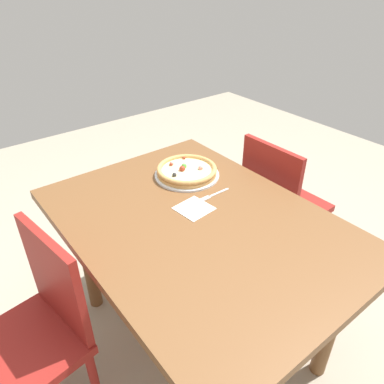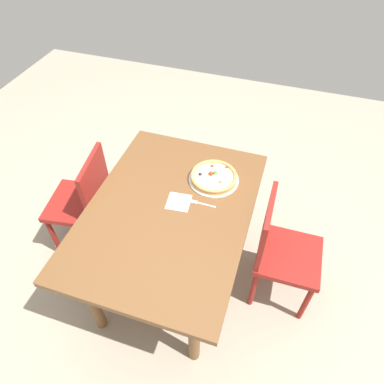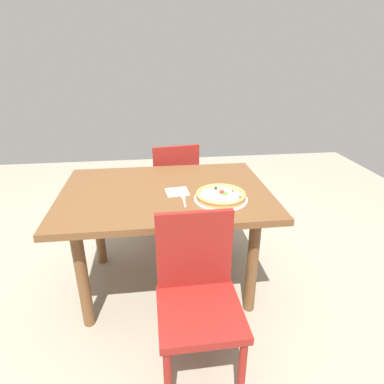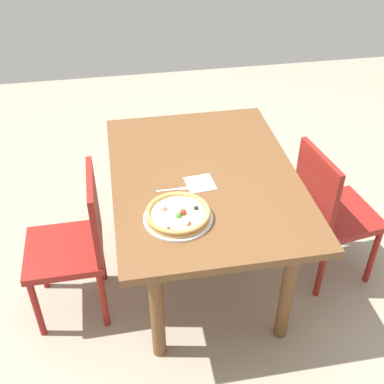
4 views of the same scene
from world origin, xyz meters
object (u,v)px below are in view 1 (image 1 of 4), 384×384
at_px(plate, 187,175).
at_px(fork, 212,195).
at_px(dining_table, 198,238).
at_px(pizza, 187,170).
at_px(napkin, 194,208).
at_px(chair_near, 279,203).
at_px(chair_far, 36,332).

relative_size(plate, fork, 1.97).
xyz_separation_m(dining_table, plate, (0.33, -0.19, 0.10)).
bearing_deg(plate, pizza, 22.59).
relative_size(plate, napkin, 2.32).
distance_m(plate, napkin, 0.29).
bearing_deg(pizza, chair_near, -112.61).
xyz_separation_m(chair_near, fork, (-0.01, 0.53, 0.26)).
bearing_deg(chair_far, fork, -98.40).
relative_size(chair_near, pizza, 2.88).
bearing_deg(pizza, plate, -157.41).
xyz_separation_m(chair_near, plate, (0.21, 0.51, 0.27)).
height_order(chair_near, plate, chair_near).
bearing_deg(dining_table, fork, -58.01).
distance_m(chair_far, napkin, 0.78).
bearing_deg(plate, dining_table, 149.97).
distance_m(dining_table, napkin, 0.13).
relative_size(chair_far, napkin, 6.20).
distance_m(chair_near, fork, 0.59).
distance_m(chair_far, fork, 0.90).
xyz_separation_m(chair_far, pizza, (0.22, -0.89, 0.29)).
bearing_deg(dining_table, napkin, -26.05).
distance_m(chair_far, pizza, 0.96).
bearing_deg(plate, chair_near, -112.57).
height_order(dining_table, plate, plate).
distance_m(pizza, fork, 0.22).
xyz_separation_m(fork, napkin, (-0.03, 0.13, -0.00)).
bearing_deg(dining_table, chair_far, 81.60).
distance_m(plate, pizza, 0.03).
bearing_deg(napkin, pizza, -31.09).
xyz_separation_m(dining_table, fork, (0.10, -0.17, 0.10)).
distance_m(chair_near, chair_far, 1.39).
distance_m(dining_table, plate, 0.39).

